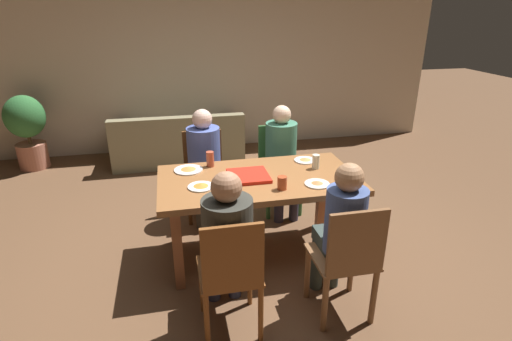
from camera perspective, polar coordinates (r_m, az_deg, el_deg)
The scene contains 22 objects.
ground_plane at distance 3.83m, azimuth 0.32°, elevation -11.61°, with size 20.00×20.00×0.00m, color brown.
back_wall at distance 6.42m, azimuth -6.15°, elevation 15.56°, with size 7.17×0.12×2.78m, color beige.
dining_table at distance 3.50m, azimuth 0.35°, elevation -2.38°, with size 1.71×0.92×0.77m.
chair_0 at distance 4.46m, azimuth 3.19°, elevation 0.74°, with size 0.42×0.44×0.93m.
person_0 at distance 4.26m, azimuth 3.73°, elevation 2.69°, with size 0.33×0.49×1.19m.
chair_1 at distance 4.36m, azimuth -7.37°, elevation 0.19°, with size 0.44×0.41×0.91m.
person_1 at distance 4.16m, azimuth -7.33°, elevation 2.02°, with size 0.34×0.49×1.19m.
chair_2 at distance 2.93m, azimuth 12.83°, elevation -12.20°, with size 0.43×0.43×0.94m.
person_2 at distance 2.94m, azimuth 11.97°, elevation -7.62°, with size 0.29×0.47×1.19m.
chair_3 at distance 2.71m, azimuth -3.59°, elevation -14.21°, with size 0.41×0.43×0.94m.
person_3 at distance 2.74m, azimuth -4.18°, elevation -9.32°, with size 0.33×0.53×1.20m.
pizza_box_0 at distance 3.45m, azimuth -1.07°, elevation -0.76°, with size 0.34×0.34×0.03m.
plate_0 at distance 3.85m, azimuth 7.00°, elevation 1.49°, with size 0.21×0.21×0.03m.
plate_1 at distance 3.65m, azimuth -9.59°, elevation 0.15°, with size 0.25×0.25×0.03m.
plate_2 at distance 3.35m, azimuth 8.67°, elevation -1.84°, with size 0.21×0.21×0.03m.
plate_3 at distance 3.30m, azimuth -7.83°, elevation -2.22°, with size 0.21×0.21×0.03m.
drinking_glass_0 at distance 3.69m, azimuth -6.53°, elevation 1.62°, with size 0.07×0.07×0.14m, color #B14A31.
drinking_glass_1 at distance 3.37m, azimuth 12.81°, elevation -1.00°, with size 0.06×0.06×0.13m, color #BB492D.
drinking_glass_2 at distance 3.67m, azimuth 8.49°, elevation 1.26°, with size 0.07×0.07×0.13m, color silver.
drinking_glass_3 at distance 3.22m, azimuth 3.74°, elevation -1.77°, with size 0.08×0.08×0.11m, color #B14726.
couch at distance 6.03m, azimuth -10.93°, elevation 3.83°, with size 1.85×0.87×0.74m.
potted_plant at distance 6.38m, azimuth -29.78°, elevation 5.40°, with size 0.53×0.53×1.03m.
Camera 1 is at (-0.69, -3.10, 2.15)m, focal length 28.16 mm.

